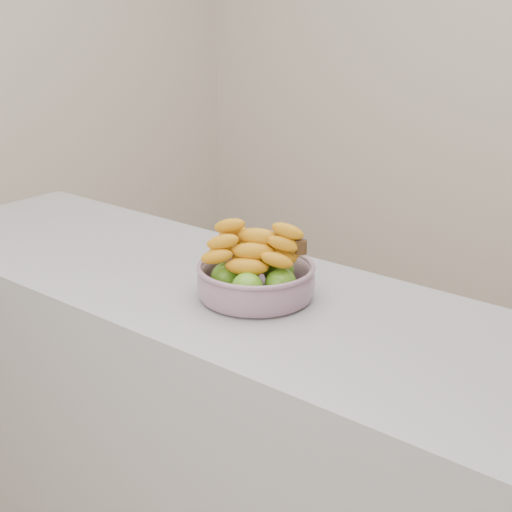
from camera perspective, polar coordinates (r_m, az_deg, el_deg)
The scene contains 2 objects.
counter at distance 1.95m, azimuth -3.41°, elevation -14.40°, with size 2.00×0.60×0.90m, color #A1A2A9.
fruit_bowl at distance 1.63m, azimuth -0.01°, elevation -1.57°, with size 0.27×0.27×0.17m.
Camera 1 is at (1.09, -1.45, 1.55)m, focal length 50.00 mm.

